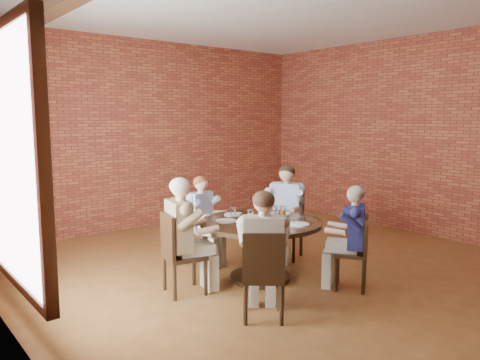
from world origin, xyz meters
TOP-DOWN VIEW (x-y plane):
  - floor at (0.00, 0.00)m, footprint 7.00×7.00m
  - ceiling at (0.00, 0.00)m, footprint 7.00×7.00m
  - wall_back at (0.00, 3.50)m, footprint 7.00×0.00m
  - wall_left at (-3.25, 0.00)m, footprint 0.00×7.00m
  - wall_right at (3.25, 0.00)m, footprint 0.00×7.00m
  - window at (-3.18, 0.40)m, footprint 0.10×2.16m
  - dining_table at (-0.45, 0.00)m, footprint 1.50×1.50m
  - chair_a at (0.51, 0.51)m, footprint 0.58×0.58m
  - diner_a at (0.43, 0.47)m, footprint 0.82×0.77m
  - chair_b at (-0.67, 1.04)m, footprint 0.44×0.44m
  - diner_b at (-0.65, 0.97)m, footprint 0.56×0.64m
  - chair_c at (-1.51, 0.23)m, footprint 0.51×0.51m
  - diner_c at (-1.43, 0.21)m, footprint 0.75×0.66m
  - chair_d at (-1.24, -0.93)m, footprint 0.58×0.58m
  - diner_d at (-1.19, -0.87)m, footprint 0.79×0.81m
  - chair_e at (0.21, -0.96)m, footprint 0.52×0.52m
  - diner_e at (0.17, -0.90)m, footprint 0.71×0.73m
  - plate_a at (0.00, 0.12)m, footprint 0.26×0.26m
  - plate_b at (-0.50, 0.47)m, footprint 0.26×0.26m
  - plate_c at (-0.82, 0.22)m, footprint 0.26×0.26m
  - plate_d at (-0.26, -0.46)m, footprint 0.26×0.26m
  - glass_a at (-0.15, 0.07)m, footprint 0.07×0.07m
  - glass_b at (-0.31, 0.12)m, footprint 0.07×0.07m
  - glass_c at (-0.59, 0.37)m, footprint 0.07×0.07m
  - glass_d at (-0.54, 0.09)m, footprint 0.07×0.07m
  - glass_e at (-0.79, -0.07)m, footprint 0.07×0.07m
  - glass_f at (-0.49, -0.35)m, footprint 0.07×0.07m
  - glass_g at (-0.35, -0.18)m, footprint 0.07×0.07m
  - glass_h at (-0.10, -0.02)m, footprint 0.07×0.07m
  - smartphone at (-0.15, -0.42)m, footprint 0.11×0.15m

SIDE VIEW (x-z plane):
  - floor at x=0.00m, z-range 0.00..0.00m
  - chair_b at x=-0.67m, z-range 0.04..0.92m
  - chair_e at x=0.21m, z-range 0.04..0.92m
  - chair_d at x=-1.24m, z-range 0.04..0.96m
  - chair_a at x=0.51m, z-range 0.04..0.98m
  - chair_c at x=-1.51m, z-range 0.04..0.98m
  - dining_table at x=-0.45m, z-range 0.15..0.90m
  - diner_b at x=-0.65m, z-range 0.00..1.22m
  - diner_e at x=0.17m, z-range 0.00..1.23m
  - diner_d at x=-1.19m, z-range 0.00..1.30m
  - diner_a at x=0.43m, z-range 0.00..1.33m
  - diner_c at x=-1.43m, z-range 0.00..1.34m
  - smartphone at x=-0.15m, z-range 0.75..0.76m
  - plate_a at x=0.00m, z-range 0.75..0.76m
  - plate_b at x=-0.50m, z-range 0.75..0.76m
  - plate_c at x=-0.82m, z-range 0.75..0.76m
  - plate_d at x=-0.26m, z-range 0.75..0.76m
  - glass_a at x=-0.15m, z-range 0.75..0.89m
  - glass_b at x=-0.31m, z-range 0.75..0.89m
  - glass_c at x=-0.59m, z-range 0.75..0.89m
  - glass_d at x=-0.54m, z-range 0.75..0.89m
  - glass_e at x=-0.79m, z-range 0.75..0.89m
  - glass_f at x=-0.49m, z-range 0.75..0.89m
  - glass_g at x=-0.35m, z-range 0.75..0.89m
  - glass_h at x=-0.10m, z-range 0.75..0.89m
  - window at x=-3.18m, z-range 0.47..2.83m
  - wall_back at x=0.00m, z-range -1.80..5.20m
  - wall_left at x=-3.25m, z-range -1.80..5.20m
  - wall_right at x=3.25m, z-range -1.80..5.20m
  - ceiling at x=0.00m, z-range 3.40..3.40m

